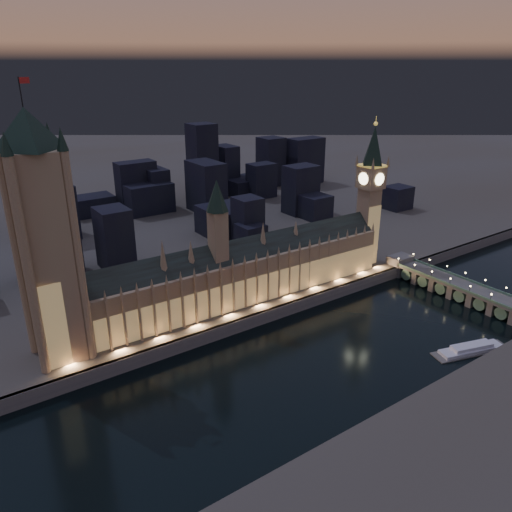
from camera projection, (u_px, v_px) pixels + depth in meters
ground_plane at (307, 354)px, 268.45m from camera, size 2000.00×2000.00×0.00m
north_bank at (53, 176)px, 663.43m from camera, size 2000.00×960.00×8.00m
embankment_wall at (263, 318)px, 298.24m from camera, size 2000.00×2.50×8.00m
palace_of_westminster at (246, 271)px, 307.09m from camera, size 202.00×23.34×78.00m
victoria_tower at (43, 230)px, 229.76m from camera, size 31.68×31.68×133.22m
elizabeth_tower at (371, 185)px, 349.05m from camera, size 18.00×18.00×104.93m
westminster_bridge at (457, 288)px, 331.74m from camera, size 17.49×113.00×15.90m
river_boat at (471, 349)px, 270.11m from camera, size 46.08×23.22×4.50m
city_backdrop at (160, 196)px, 461.93m from camera, size 464.38×215.63×78.68m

